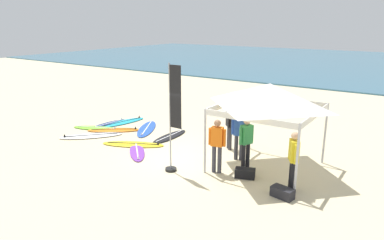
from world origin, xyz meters
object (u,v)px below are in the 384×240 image
canopy_tent (270,95)px  surfboard_orange (114,130)px  surfboard_yellow (133,144)px  surfboard_white (91,136)px  person_yellow (293,157)px  banner_flag (173,123)px  surfboard_navy (109,124)px  surfboard_lime (97,128)px  person_orange (217,142)px  gear_bag_by_pole (282,193)px  surfboard_blue (147,129)px  gear_bag_near_tent (245,173)px  surfboard_purple (137,152)px  person_blue (239,132)px  person_green (246,140)px  surfboard_black (170,136)px  surfboard_cyan (123,122)px  person_black (230,123)px

canopy_tent → surfboard_orange: 7.37m
surfboard_yellow → surfboard_white: size_ratio=1.05×
person_yellow → banner_flag: size_ratio=0.50×
surfboard_navy → canopy_tent: bearing=-4.3°
surfboard_lime → person_orange: (6.72, -1.05, 0.95)m
gear_bag_by_pole → person_yellow: bearing=84.2°
surfboard_blue → gear_bag_near_tent: (5.73, -2.06, 0.10)m
surfboard_purple → person_blue: person_blue is taller
canopy_tent → surfboard_lime: (-7.84, -0.16, -2.35)m
surfboard_yellow → surfboard_lime: (-2.81, 0.66, 0.00)m
surfboard_navy → person_yellow: person_yellow is taller
banner_flag → surfboard_white: bearing=169.9°
gear_bag_near_tent → person_green: bearing=115.6°
person_yellow → surfboard_navy: bearing=169.4°
surfboard_white → person_blue: (6.16, 1.14, 0.95)m
surfboard_black → surfboard_white: 3.25m
person_orange → surfboard_black: bearing=149.9°
surfboard_blue → person_blue: size_ratio=1.42×
surfboard_cyan → surfboard_lime: bearing=-102.2°
person_blue → gear_bag_by_pole: 2.94m
surfboard_purple → gear_bag_near_tent: (4.14, 0.27, 0.10)m
surfboard_purple → gear_bag_near_tent: 4.15m
surfboard_orange → gear_bag_near_tent: bearing=-9.6°
surfboard_black → surfboard_lime: same height
person_blue → banner_flag: 2.44m
surfboard_cyan → surfboard_purple: bearing=-38.0°
person_black → gear_bag_by_pole: 3.98m
surfboard_purple → surfboard_black: bearing=92.8°
surfboard_yellow → surfboard_purple: 0.85m
person_green → surfboard_black: bearing=162.6°
surfboard_white → surfboard_lime: bearing=126.7°
surfboard_orange → person_orange: person_orange is taller
surfboard_white → person_green: size_ratio=1.35×
surfboard_cyan → gear_bag_near_tent: bearing=-16.9°
canopy_tent → person_green: 1.57m
canopy_tent → banner_flag: bearing=-139.8°
person_yellow → surfboard_orange: bearing=171.8°
person_orange → surfboard_blue: bearing=155.3°
surfboard_navy → person_black: (6.09, 0.27, 0.95)m
surfboard_cyan → gear_bag_near_tent: size_ratio=3.99×
surfboard_purple → banner_flag: size_ratio=0.51×
person_yellow → person_black: size_ratio=1.00×
surfboard_white → surfboard_black: bearing=32.7°
surfboard_purple → surfboard_navy: bearing=151.3°
surfboard_black → person_black: size_ratio=1.23×
person_blue → gear_bag_by_pole: (2.20, -1.75, -0.85)m
surfboard_yellow → surfboard_purple: size_ratio=1.39×
person_green → person_yellow: bearing=-19.0°
surfboard_cyan → person_black: (5.76, -0.29, 0.95)m
surfboard_blue → banner_flag: size_ratio=0.72×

